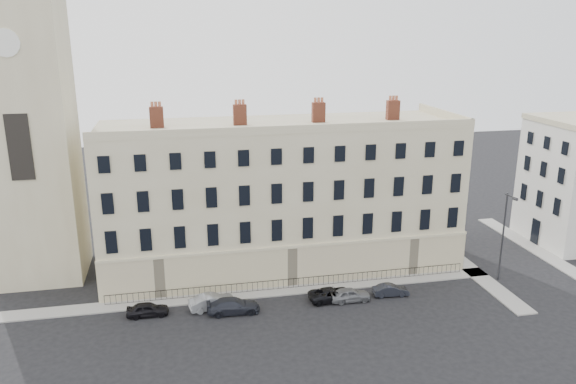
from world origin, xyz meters
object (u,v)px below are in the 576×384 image
at_px(car_e, 350,295).
at_px(car_d, 332,294).
at_px(car_a, 148,309).
at_px(car_f, 391,290).
at_px(car_c, 233,306).
at_px(car_b, 212,302).
at_px(streetlamp, 504,233).

bearing_deg(car_e, car_d, 73.74).
distance_m(car_a, car_f, 22.25).
bearing_deg(car_d, car_c, 90.21).
bearing_deg(car_b, streetlamp, -99.36).
distance_m(car_c, car_d, 9.18).
xyz_separation_m(car_e, car_f, (4.10, 0.27, -0.09)).
distance_m(car_d, car_e, 1.64).
bearing_deg(streetlamp, car_f, 176.51).
bearing_deg(car_a, car_c, -97.14).
distance_m(car_b, car_d, 10.95).
bearing_deg(car_c, car_b, 60.13).
height_order(car_f, streetlamp, streetlamp).
xyz_separation_m(car_a, car_f, (22.24, -0.73, -0.06)).
height_order(car_a, car_c, car_c).
relative_size(car_d, streetlamp, 0.48).
bearing_deg(car_a, streetlamp, -89.15).
xyz_separation_m(car_a, streetlamp, (34.09, 0.23, 4.40)).
distance_m(car_a, car_e, 18.16).
xyz_separation_m(car_e, streetlamp, (15.95, 1.23, 4.38)).
distance_m(car_a, car_b, 5.64).
relative_size(car_a, car_d, 0.83).
height_order(car_d, car_e, car_e).
bearing_deg(car_e, car_b, 85.10).
relative_size(car_a, car_e, 0.96).
relative_size(car_b, streetlamp, 0.46).
relative_size(car_f, streetlamp, 0.37).
distance_m(car_e, streetlamp, 16.59).
relative_size(car_b, car_e, 1.11).
height_order(car_b, car_f, car_b).
height_order(car_a, car_e, car_e).
distance_m(car_b, car_e, 12.55).
distance_m(car_d, car_f, 5.68).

